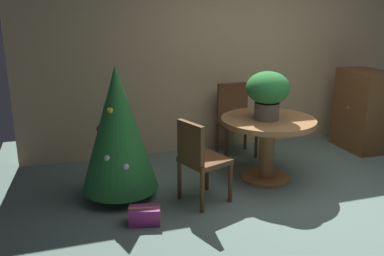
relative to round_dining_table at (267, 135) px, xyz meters
name	(u,v)px	position (x,y,z in m)	size (l,w,h in m)	color
ground_plane	(326,210)	(0.21, -0.89, -0.54)	(6.60, 6.60, 0.00)	slate
back_wall_panel	(240,55)	(0.21, 1.31, 0.76)	(6.00, 0.10, 2.60)	tan
round_dining_table	(267,135)	(0.00, 0.00, 0.00)	(1.07, 1.07, 0.74)	#9E6B3D
flower_vase	(268,91)	(-0.04, -0.03, 0.51)	(0.48, 0.48, 0.54)	#665B51
wooden_chair_left	(199,157)	(-0.94, -0.34, -0.05)	(0.54, 0.54, 0.88)	brown
wooden_chair_far	(235,115)	(0.00, 0.93, -0.01)	(0.48, 0.38, 0.96)	brown
holiday_tree	(118,129)	(-1.68, 0.04, 0.21)	(0.80, 0.80, 1.41)	brown
gift_box_purple	(145,216)	(-1.56, -0.60, -0.46)	(0.32, 0.23, 0.16)	#9E287A
wooden_cabinet	(363,110)	(1.78, 0.59, 0.01)	(0.51, 0.72, 1.11)	brown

